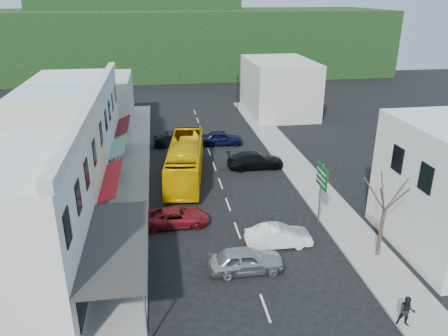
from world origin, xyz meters
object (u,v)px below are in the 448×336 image
at_px(bus, 185,161).
at_px(pedestrian_right, 407,311).
at_px(car_red, 177,216).
at_px(car_white, 278,236).
at_px(car_silver, 246,261).
at_px(traffic_signal, 237,93).
at_px(street_tree, 384,211).
at_px(direction_sign, 320,195).
at_px(pedestrian_left, 137,218).

bearing_deg(bus, pedestrian_right, -57.96).
bearing_deg(car_red, car_white, -120.69).
bearing_deg(car_white, bus, 23.26).
bearing_deg(car_silver, traffic_signal, -9.25).
relative_size(car_white, pedestrian_right, 2.59).
relative_size(car_silver, car_red, 0.96).
bearing_deg(pedestrian_right, street_tree, 97.82).
bearing_deg(bus, direction_sign, -40.46).
bearing_deg(car_white, car_red, 60.11).
relative_size(car_silver, direction_sign, 1.00).
distance_m(car_silver, street_tree, 8.67).
xyz_separation_m(pedestrian_left, direction_sign, (12.50, -0.75, 1.21)).
height_order(car_silver, traffic_signal, traffic_signal).
xyz_separation_m(car_red, traffic_signal, (9.80, 30.53, 1.77)).
bearing_deg(car_white, direction_sign, -54.98).
height_order(car_white, pedestrian_right, pedestrian_right).
xyz_separation_m(pedestrian_right, direction_sign, (-0.50, 10.54, 1.21)).
bearing_deg(direction_sign, pedestrian_left, 177.41).
xyz_separation_m(car_silver, car_red, (-3.63, 6.04, 0.00)).
bearing_deg(pedestrian_left, pedestrian_right, -122.49).
relative_size(car_red, pedestrian_left, 2.71).
distance_m(bus, pedestrian_left, 9.71).
distance_m(pedestrian_right, direction_sign, 10.62).
height_order(car_silver, pedestrian_right, pedestrian_right).
distance_m(car_white, pedestrian_right, 9.07).
bearing_deg(bus, street_tree, -45.12).
relative_size(car_red, direction_sign, 1.04).
height_order(bus, pedestrian_left, bus).
height_order(pedestrian_left, traffic_signal, traffic_signal).
xyz_separation_m(car_white, street_tree, (5.72, -2.12, 2.46)).
distance_m(car_red, traffic_signal, 32.11).
bearing_deg(direction_sign, street_tree, -64.04).
height_order(car_silver, direction_sign, direction_sign).
bearing_deg(car_red, pedestrian_left, 99.86).
bearing_deg(car_silver, pedestrian_right, -130.33).
relative_size(car_silver, street_tree, 0.70).
distance_m(pedestrian_right, traffic_signal, 42.32).
distance_m(bus, pedestrian_right, 22.13).
distance_m(car_white, car_red, 7.23).
height_order(car_white, car_red, same).
bearing_deg(traffic_signal, direction_sign, 98.85).
bearing_deg(car_red, street_tree, -116.05).
relative_size(car_white, street_tree, 0.70).
distance_m(bus, car_silver, 14.67).
relative_size(pedestrian_right, street_tree, 0.27).
relative_size(pedestrian_right, direction_sign, 0.38).
relative_size(pedestrian_right, traffic_signal, 0.34).
distance_m(car_white, direction_sign, 4.59).
bearing_deg(bus, car_red, -90.35).
distance_m(car_white, street_tree, 6.58).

